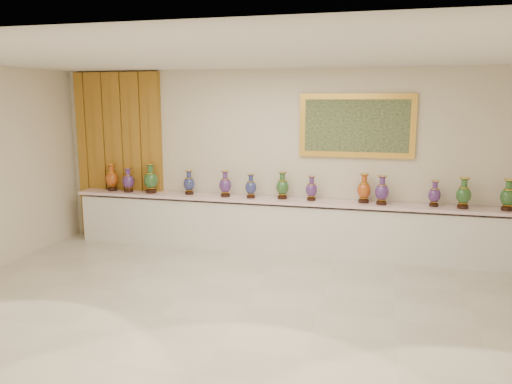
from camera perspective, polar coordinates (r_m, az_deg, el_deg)
ground at (r=6.32m, az=-1.10°, el=-12.76°), size 8.00×8.00×0.00m
room at (r=8.99m, az=-11.61°, el=4.51°), size 8.00×8.00×8.00m
counter at (r=8.28m, az=3.08°, el=-3.94°), size 7.28×0.48×0.90m
vase_0 at (r=9.26m, az=-16.15°, el=1.49°), size 0.28×0.28×0.48m
vase_1 at (r=9.04m, az=-14.39°, el=1.23°), size 0.21×0.21×0.44m
vase_2 at (r=8.85m, az=-11.94°, el=1.38°), size 0.29×0.29×0.52m
vase_3 at (r=8.61m, az=-7.65°, el=0.96°), size 0.22×0.22×0.42m
vase_4 at (r=8.34m, az=-3.54°, el=0.80°), size 0.23×0.23×0.44m
vase_5 at (r=8.22m, az=-0.59°, el=0.56°), size 0.19×0.19×0.40m
vase_6 at (r=8.16m, az=3.04°, el=0.61°), size 0.24×0.24×0.45m
vase_7 at (r=8.07m, az=6.36°, el=0.30°), size 0.20×0.20×0.40m
vase_8 at (r=8.01m, az=12.23°, el=0.26°), size 0.26×0.26×0.46m
vase_9 at (r=7.93m, az=14.20°, el=0.05°), size 0.27×0.27×0.46m
vase_10 at (r=8.04m, az=19.72°, el=-0.30°), size 0.22×0.22×0.40m
vase_11 at (r=8.04m, az=22.63°, el=-0.27°), size 0.26×0.26×0.47m
vase_12 at (r=8.15m, az=26.85°, el=-0.47°), size 0.22×0.22×0.46m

